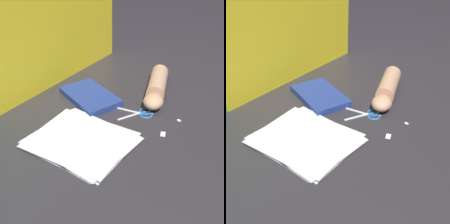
# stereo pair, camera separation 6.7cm
# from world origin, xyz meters

# --- Properties ---
(ground_plane) EXTENTS (6.00, 6.00, 0.00)m
(ground_plane) POSITION_xyz_m (0.00, 0.00, 0.00)
(ground_plane) COLOR #2D2B30
(backdrop_panel_center) EXTENTS (0.76, 0.02, 0.41)m
(backdrop_panel_center) POSITION_xyz_m (0.18, 0.35, 0.21)
(backdrop_panel_center) COLOR yellow
(backdrop_panel_center) RESTS_ON ground_plane
(paper_stack) EXTENTS (0.28, 0.34, 0.01)m
(paper_stack) POSITION_xyz_m (-0.13, -0.01, 0.01)
(paper_stack) COLOR white
(paper_stack) RESTS_ON ground_plane
(book_closed) EXTENTS (0.23, 0.28, 0.02)m
(book_closed) POSITION_xyz_m (0.11, 0.14, 0.01)
(book_closed) COLOR navy
(book_closed) RESTS_ON ground_plane
(scissors) EXTENTS (0.14, 0.15, 0.01)m
(scissors) POSITION_xyz_m (0.13, -0.08, 0.00)
(scissors) COLOR silver
(scissors) RESTS_ON ground_plane
(hand_forearm) EXTENTS (0.32, 0.18, 0.07)m
(hand_forearm) POSITION_xyz_m (0.29, -0.07, 0.04)
(hand_forearm) COLOR tan
(hand_forearm) RESTS_ON ground_plane
(paper_scrap_near) EXTENTS (0.02, 0.03, 0.00)m
(paper_scrap_near) POSITION_xyz_m (0.15, -0.11, 0.00)
(paper_scrap_near) COLOR white
(paper_scrap_near) RESTS_ON ground_plane
(paper_scrap_mid) EXTENTS (0.03, 0.03, 0.00)m
(paper_scrap_mid) POSITION_xyz_m (0.06, -0.21, 0.00)
(paper_scrap_mid) COLOR white
(paper_scrap_mid) RESTS_ON ground_plane
(paper_scrap_far) EXTENTS (0.02, 0.02, 0.00)m
(paper_scrap_far) POSITION_xyz_m (0.17, -0.22, 0.00)
(paper_scrap_far) COLOR white
(paper_scrap_far) RESTS_ON ground_plane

